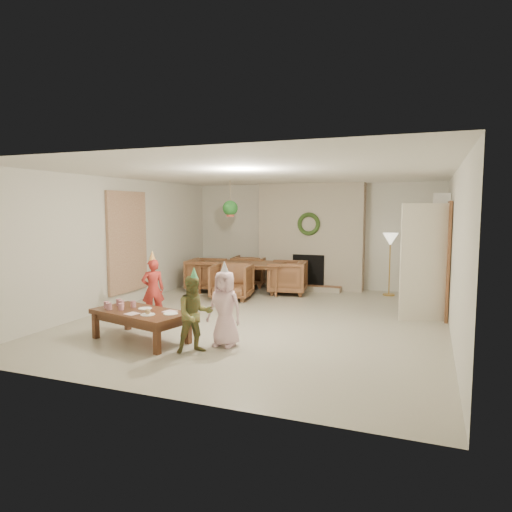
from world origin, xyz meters
The scene contains 56 objects.
floor centered at (0.00, 0.00, 0.00)m, with size 7.00×7.00×0.00m, color #B7B29E.
ceiling centered at (0.00, 0.00, 2.50)m, with size 7.00×7.00×0.00m, color white.
wall_back centered at (0.00, 3.50, 1.25)m, with size 7.00×7.00×0.00m, color silver.
wall_front centered at (0.00, -3.50, 1.25)m, with size 7.00×7.00×0.00m, color silver.
wall_left centered at (-3.00, 0.00, 1.25)m, with size 7.00×7.00×0.00m, color silver.
wall_right centered at (3.00, 0.00, 1.25)m, with size 7.00×7.00×0.00m, color silver.
fireplace_mass centered at (0.00, 3.30, 1.25)m, with size 2.50×0.40×2.50m, color #4F2515.
fireplace_hearth centered at (0.00, 2.95, 0.06)m, with size 1.60×0.30×0.12m, color brown.
fireplace_firebox centered at (0.00, 3.12, 0.45)m, with size 0.75×0.12×0.75m, color black.
fireplace_wreath centered at (0.00, 3.07, 1.55)m, with size 0.54×0.54×0.10m, color #264419.
floor_lamp_base centered at (1.86, 3.00, 0.01)m, with size 0.26×0.26×0.03m, color gold.
floor_lamp_post centered at (1.86, 3.00, 0.64)m, with size 0.03×0.03×1.24m, color gold.
floor_lamp_shade centered at (1.86, 3.00, 1.24)m, with size 0.33×0.33×0.28m, color beige.
bookshelf_carcass centered at (2.84, 2.30, 1.10)m, with size 0.30×1.00×2.20m, color white.
bookshelf_shelf_a centered at (2.82, 2.30, 0.45)m, with size 0.30×0.92×0.03m, color white.
bookshelf_shelf_b centered at (2.82, 2.30, 0.85)m, with size 0.30×0.92×0.03m, color white.
bookshelf_shelf_c centered at (2.82, 2.30, 1.25)m, with size 0.30×0.92×0.03m, color white.
bookshelf_shelf_d centered at (2.82, 2.30, 1.65)m, with size 0.30×0.92×0.03m, color white.
books_row_lower centered at (2.80, 2.15, 0.59)m, with size 0.20×0.40×0.24m, color maroon.
books_row_mid centered at (2.80, 2.35, 0.99)m, with size 0.20×0.44×0.24m, color #234C83.
books_row_upper centered at (2.80, 2.20, 1.38)m, with size 0.20×0.36×0.22m, color olive.
door_frame centered at (2.96, 1.20, 1.02)m, with size 0.05×0.86×2.04m, color brown.
door_leaf centered at (2.58, 0.82, 1.00)m, with size 0.05×0.80×2.00m, color beige.
curtain_panel centered at (-2.96, 0.20, 1.25)m, with size 0.06×1.20×2.00m, color #CBB08F.
dining_table centered at (-1.34, 2.22, 0.34)m, with size 1.93×1.08×0.68m, color brown.
dining_chair_near centered at (-1.22, 1.38, 0.38)m, with size 0.80×0.83×0.75m, color brown.
dining_chair_far centered at (-1.47, 3.06, 0.38)m, with size 0.80×0.83×0.75m, color brown.
dining_chair_left centered at (-2.18, 2.10, 0.38)m, with size 0.80×0.83×0.75m, color brown.
dining_chair_right centered at (-0.29, 2.37, 0.38)m, with size 0.80×0.83×0.75m, color brown.
hanging_plant_cord centered at (-1.30, 1.50, 2.15)m, with size 0.01×0.01×0.70m, color tan.
hanging_plant_pot centered at (-1.30, 1.50, 1.80)m, with size 0.16×0.16×0.12m, color #AF4538.
hanging_plant_foliage centered at (-1.30, 1.50, 1.92)m, with size 0.32×0.32×0.32m, color #1C5420.
coffee_table_top centered at (-1.22, -1.88, 0.41)m, with size 1.44×0.72×0.07m, color #54301C.
coffee_table_apron centered at (-1.22, -1.88, 0.33)m, with size 1.33×0.61×0.09m, color #54301C.
coffee_leg_fl centered at (-1.92, -2.01, 0.19)m, with size 0.08×0.08×0.38m, color #54301C.
coffee_leg_fr centered at (-0.65, -2.33, 0.19)m, with size 0.08×0.08×0.38m, color #54301C.
coffee_leg_bl centered at (-1.78, -1.44, 0.19)m, with size 0.08×0.08×0.38m, color #54301C.
coffee_leg_br centered at (-0.51, -1.76, 0.19)m, with size 0.08×0.08×0.38m, color #54301C.
cup_a centered at (-1.80, -1.91, 0.49)m, with size 0.08×0.08×0.10m, color silver.
cup_b centered at (-1.74, -1.69, 0.49)m, with size 0.08×0.08×0.10m, color silver.
cup_c centered at (-1.68, -2.00, 0.49)m, with size 0.08×0.08×0.10m, color silver.
cup_d centered at (-1.63, -1.78, 0.49)m, with size 0.08×0.08×0.10m, color silver.
cup_e centered at (-1.51, -1.95, 0.49)m, with size 0.08×0.08×0.10m, color silver.
cup_f centered at (-1.45, -1.73, 0.49)m, with size 0.08×0.08×0.10m, color silver.
plate_a centered at (-1.24, -1.74, 0.45)m, with size 0.20×0.20×0.01m, color white.
plate_b centered at (-0.97, -2.06, 0.45)m, with size 0.20×0.20×0.01m, color white.
plate_c centered at (-0.70, -1.90, 0.45)m, with size 0.20×0.20×0.01m, color white.
food_scoop centered at (-0.97, -2.06, 0.49)m, with size 0.08×0.08×0.08m, color tan.
napkin_left centered at (-1.21, -2.09, 0.45)m, with size 0.17×0.17×0.01m, color #F8B6D0.
napkin_right centered at (-0.79, -1.79, 0.45)m, with size 0.17×0.17×0.01m, color #F8B6D0.
child_red centered at (-1.76, -0.74, 0.53)m, with size 0.39×0.25×1.06m, color #AF2C25.
party_hat_red centered at (-1.76, -0.74, 1.10)m, with size 0.14×0.14×0.20m, color #FEF354.
child_plaid centered at (-0.23, -2.07, 0.52)m, with size 0.50×0.39×1.03m, color #915C27.
party_hat_plaid centered at (-0.23, -2.07, 1.07)m, with size 0.12×0.12×0.17m, color #4FBA6F.
child_pink centered at (0.02, -1.66, 0.53)m, with size 0.52×0.34×1.06m, color #F3C3CF.
party_hat_pink centered at (0.02, -1.66, 1.10)m, with size 0.14×0.14×0.19m, color silver.
Camera 1 is at (2.64, -7.33, 1.92)m, focal length 31.99 mm.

